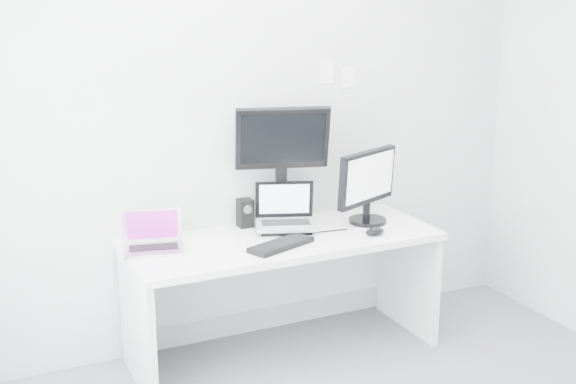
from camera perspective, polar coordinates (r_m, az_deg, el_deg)
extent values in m
plane|color=silver|center=(4.46, -2.27, 5.43)|extent=(3.60, 0.00, 3.60)
cube|color=white|center=(4.43, -0.35, -7.93)|extent=(1.80, 0.70, 0.73)
cube|color=#B7B7BC|center=(4.09, -10.27, -2.92)|extent=(0.37, 0.31, 0.24)
cube|color=black|center=(4.47, -3.30, -1.61)|extent=(0.11, 0.11, 0.17)
cube|color=#9EA1A5|center=(4.36, -0.17, -1.19)|extent=(0.42, 0.37, 0.29)
cube|color=black|center=(4.41, -0.47, 2.06)|extent=(0.58, 0.34, 0.75)
cube|color=black|center=(4.53, 6.16, 0.48)|extent=(0.56, 0.41, 0.46)
cube|color=black|center=(4.13, -0.54, -4.05)|extent=(0.42, 0.27, 0.03)
ellipsoid|color=black|center=(4.36, 6.64, -3.01)|extent=(0.14, 0.11, 0.04)
cube|color=white|center=(4.61, 2.95, 9.13)|extent=(0.10, 0.00, 0.14)
cube|color=white|center=(4.69, 4.58, 8.70)|extent=(0.09, 0.00, 0.13)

